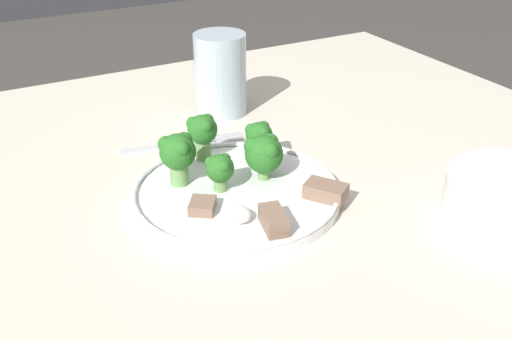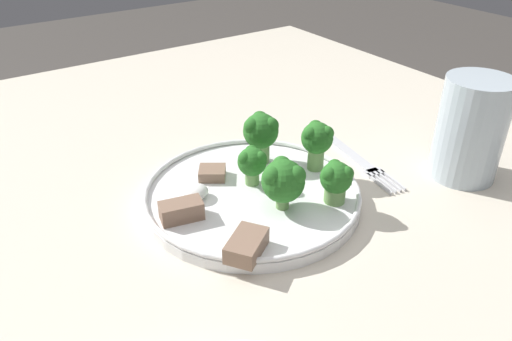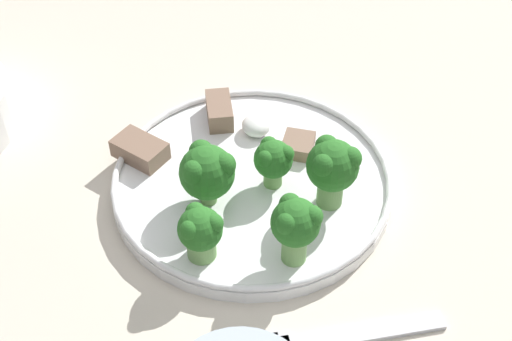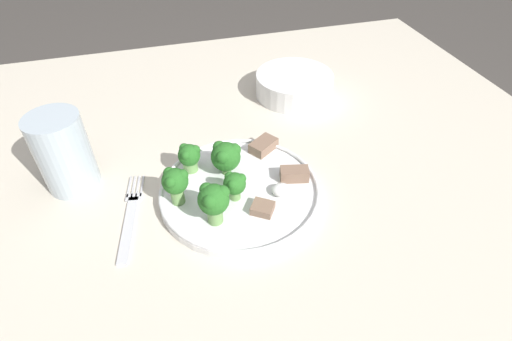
{
  "view_description": "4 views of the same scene",
  "coord_description": "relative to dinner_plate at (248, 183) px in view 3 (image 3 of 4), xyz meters",
  "views": [
    {
      "loc": [
        0.49,
        -0.27,
        1.1
      ],
      "look_at": [
        -0.03,
        0.01,
        0.78
      ],
      "focal_mm": 42.0,
      "sensor_mm": 36.0,
      "label": 1
    },
    {
      "loc": [
        0.21,
        0.39,
        1.05
      ],
      "look_at": [
        -0.07,
        -0.01,
        0.75
      ],
      "focal_mm": 35.0,
      "sensor_mm": 36.0,
      "label": 2
    },
    {
      "loc": [
        -0.47,
        0.15,
        1.18
      ],
      "look_at": [
        -0.07,
        0.0,
        0.76
      ],
      "focal_mm": 50.0,
      "sensor_mm": 36.0,
      "label": 3
    },
    {
      "loc": [
        -0.15,
        -0.43,
        1.16
      ],
      "look_at": [
        -0.03,
        0.01,
        0.76
      ],
      "focal_mm": 28.0,
      "sensor_mm": 36.0,
      "label": 4
    }
  ],
  "objects": [
    {
      "name": "broccoli_floret_center_left",
      "position": [
        -0.05,
        -0.06,
        0.04
      ],
      "size": [
        0.04,
        0.04,
        0.06
      ],
      "color": "#709E56",
      "rests_on": "dinner_plate"
    },
    {
      "name": "sauce_dollop",
      "position": [
        0.05,
        -0.03,
        0.01
      ],
      "size": [
        0.03,
        0.03,
        0.02
      ],
      "color": "white",
      "rests_on": "dinner_plate"
    },
    {
      "name": "fork",
      "position": [
        -0.17,
        -0.01,
        -0.01
      ],
      "size": [
        0.05,
        0.17,
        0.0
      ],
      "color": "silver",
      "rests_on": "table"
    },
    {
      "name": "meat_slice_middle_slice",
      "position": [
        0.02,
        -0.06,
        0.01
      ],
      "size": [
        0.04,
        0.04,
        0.01
      ],
      "color": "#846651",
      "rests_on": "dinner_plate"
    },
    {
      "name": "broccoli_floret_near_rim_left",
      "position": [
        -0.09,
        -0.0,
        0.04
      ],
      "size": [
        0.04,
        0.04,
        0.06
      ],
      "color": "#709E56",
      "rests_on": "dinner_plate"
    },
    {
      "name": "meat_slice_front_slice",
      "position": [
        0.09,
        -0.0,
        0.01
      ],
      "size": [
        0.05,
        0.03,
        0.02
      ],
      "color": "#846651",
      "rests_on": "dinner_plate"
    },
    {
      "name": "table",
      "position": [
        0.06,
        -0.0,
        -0.1
      ],
      "size": [
        1.13,
        1.16,
        0.72
      ],
      "color": "beige",
      "rests_on": "ground_plane"
    },
    {
      "name": "broccoli_floret_center_back",
      "position": [
        -0.06,
        0.06,
        0.03
      ],
      "size": [
        0.04,
        0.04,
        0.05
      ],
      "color": "#709E56",
      "rests_on": "dinner_plate"
    },
    {
      "name": "dinner_plate",
      "position": [
        0.0,
        0.0,
        0.0
      ],
      "size": [
        0.25,
        0.25,
        0.02
      ],
      "color": "white",
      "rests_on": "table"
    },
    {
      "name": "broccoli_floret_back_left",
      "position": [
        -0.01,
        -0.02,
        0.03
      ],
      "size": [
        0.03,
        0.03,
        0.05
      ],
      "color": "#709E56",
      "rests_on": "dinner_plate"
    },
    {
      "name": "meat_slice_rear_slice",
      "position": [
        0.06,
        0.08,
        0.01
      ],
      "size": [
        0.06,
        0.05,
        0.02
      ],
      "color": "#846651",
      "rests_on": "dinner_plate"
    },
    {
      "name": "broccoli_floret_front_left",
      "position": [
        -0.01,
        0.04,
        0.04
      ],
      "size": [
        0.05,
        0.05,
        0.06
      ],
      "color": "#709E56",
      "rests_on": "dinner_plate"
    }
  ]
}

